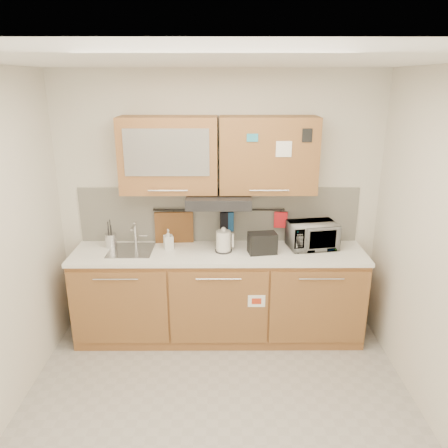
{
  "coord_description": "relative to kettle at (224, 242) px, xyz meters",
  "views": [
    {
      "loc": [
        0.03,
        -2.72,
        2.49
      ],
      "look_at": [
        0.05,
        1.05,
        1.24
      ],
      "focal_mm": 35.0,
      "sensor_mm": 36.0,
      "label": 1
    }
  ],
  "objects": [
    {
      "name": "floor",
      "position": [
        -0.05,
        -1.19,
        -1.02
      ],
      "size": [
        3.2,
        3.2,
        0.0
      ],
      "primitive_type": "plane",
      "color": "#9E9993",
      "rests_on": "ground"
    },
    {
      "name": "wall_back",
      "position": [
        -0.05,
        0.31,
        0.28
      ],
      "size": [
        3.2,
        0.0,
        3.2
      ],
      "primitive_type": "plane",
      "rotation": [
        1.57,
        0.0,
        0.0
      ],
      "color": "silver",
      "rests_on": "ground"
    },
    {
      "name": "pot_holder",
      "position": [
        0.57,
        0.25,
        0.14
      ],
      "size": [
        0.13,
        0.03,
        0.16
      ],
      "primitive_type": "cube",
      "rotation": [
        0.0,
        0.0,
        -0.11
      ],
      "color": "red",
      "rests_on": "utensil_rail"
    },
    {
      "name": "dark_pouch",
      "position": [
        0.03,
        0.25,
        0.12
      ],
      "size": [
        0.13,
        0.07,
        0.2
      ],
      "primitive_type": "cube",
      "rotation": [
        0.0,
        0.0,
        0.24
      ],
      "color": "black",
      "rests_on": "utensil_rail"
    },
    {
      "name": "base_cabinet",
      "position": [
        -0.05,
        0.01,
        -0.61
      ],
      "size": [
        2.8,
        0.64,
        0.88
      ],
      "color": "#996636",
      "rests_on": "floor"
    },
    {
      "name": "soap_bottle",
      "position": [
        -0.54,
        0.08,
        0.0
      ],
      "size": [
        0.11,
        0.11,
        0.2
      ],
      "primitive_type": "imported",
      "rotation": [
        0.0,
        0.0,
        0.3
      ],
      "color": "#999999",
      "rests_on": "countertop"
    },
    {
      "name": "upper_cabinets",
      "position": [
        -0.05,
        0.14,
        0.81
      ],
      "size": [
        1.82,
        0.37,
        0.7
      ],
      "color": "#996636",
      "rests_on": "wall_back"
    },
    {
      "name": "range_hood",
      "position": [
        -0.05,
        0.06,
        0.4
      ],
      "size": [
        0.6,
        0.46,
        0.1
      ],
      "primitive_type": "cube",
      "color": "black",
      "rests_on": "upper_cabinets"
    },
    {
      "name": "oven_mitt",
      "position": [
        0.04,
        0.25,
        0.12
      ],
      "size": [
        0.12,
        0.04,
        0.2
      ],
      "primitive_type": "cube",
      "rotation": [
        0.0,
        0.0,
        -0.1
      ],
      "color": "navy",
      "rests_on": "utensil_rail"
    },
    {
      "name": "microwave",
      "position": [
        0.87,
        0.1,
        0.03
      ],
      "size": [
        0.51,
        0.39,
        0.25
      ],
      "primitive_type": "imported",
      "rotation": [
        0.0,
        0.0,
        0.17
      ],
      "color": "#999999",
      "rests_on": "countertop"
    },
    {
      "name": "kettle",
      "position": [
        0.0,
        0.0,
        0.0
      ],
      "size": [
        0.18,
        0.16,
        0.25
      ],
      "rotation": [
        0.0,
        0.0,
        0.06
      ],
      "color": "silver",
      "rests_on": "countertop"
    },
    {
      "name": "utensil_crock",
      "position": [
        -1.11,
        0.12,
        -0.02
      ],
      "size": [
        0.12,
        0.12,
        0.28
      ],
      "rotation": [
        0.0,
        0.0,
        0.12
      ],
      "color": "silver",
      "rests_on": "countertop"
    },
    {
      "name": "countertop",
      "position": [
        -0.05,
        0.0,
        -0.12
      ],
      "size": [
        2.82,
        0.62,
        0.04
      ],
      "primitive_type": "cube",
      "color": "white",
      "rests_on": "base_cabinet"
    },
    {
      "name": "ceiling",
      "position": [
        -0.05,
        -1.19,
        1.58
      ],
      "size": [
        3.2,
        3.2,
        0.0
      ],
      "primitive_type": "plane",
      "rotation": [
        3.14,
        0.0,
        0.0
      ],
      "color": "white",
      "rests_on": "wall_back"
    },
    {
      "name": "backsplash",
      "position": [
        -0.05,
        0.3,
        0.18
      ],
      "size": [
        2.8,
        0.02,
        0.56
      ],
      "primitive_type": "cube",
      "color": "silver",
      "rests_on": "countertop"
    },
    {
      "name": "toaster",
      "position": [
        0.37,
        -0.04,
        0.0
      ],
      "size": [
        0.28,
        0.2,
        0.2
      ],
      "rotation": [
        0.0,
        0.0,
        0.16
      ],
      "color": "black",
      "rests_on": "countertop"
    },
    {
      "name": "cutting_board",
      "position": [
        -0.5,
        0.25,
        -0.02
      ],
      "size": [
        0.39,
        0.05,
        0.48
      ],
      "primitive_type": "cube",
      "rotation": [
        0.0,
        0.0,
        0.06
      ],
      "color": "brown",
      "rests_on": "utensil_rail"
    },
    {
      "name": "utensil_rail",
      "position": [
        -0.05,
        0.26,
        0.24
      ],
      "size": [
        1.3,
        0.02,
        0.02
      ],
      "primitive_type": "cylinder",
      "rotation": [
        0.0,
        1.57,
        0.0
      ],
      "color": "black",
      "rests_on": "backsplash"
    },
    {
      "name": "sink",
      "position": [
        -0.9,
        0.02,
        -0.09
      ],
      "size": [
        0.42,
        0.4,
        0.26
      ],
      "color": "silver",
      "rests_on": "countertop"
    }
  ]
}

